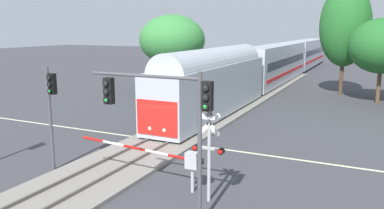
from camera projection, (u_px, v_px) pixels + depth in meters
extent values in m
plane|color=#3D3D42|center=(165.00, 141.00, 24.35)|extent=(220.00, 220.00, 0.00)
cube|color=beige|center=(165.00, 141.00, 24.35)|extent=(44.00, 0.20, 0.01)
cube|color=gray|center=(165.00, 140.00, 24.34)|extent=(4.40, 80.00, 0.18)
cube|color=#56514C|center=(155.00, 136.00, 24.61)|extent=(0.10, 80.00, 0.14)
cube|color=#56514C|center=(175.00, 139.00, 24.00)|extent=(0.10, 80.00, 0.14)
cube|color=#B2B7C1|center=(213.00, 88.00, 30.91)|extent=(3.00, 17.70, 3.90)
cube|color=red|center=(157.00, 118.00, 23.17)|extent=(2.76, 0.08, 2.15)
cylinder|color=#B2B7C1|center=(214.00, 65.00, 30.56)|extent=(2.76, 15.93, 2.76)
sphere|color=#F4F2CC|center=(150.00, 128.00, 23.50)|extent=(0.24, 0.24, 0.24)
sphere|color=#F4F2CC|center=(164.00, 130.00, 23.08)|extent=(0.24, 0.24, 0.24)
cube|color=#B7BCC6|center=(276.00, 63.00, 49.62)|extent=(3.00, 22.90, 4.60)
cube|color=black|center=(288.00, 61.00, 48.93)|extent=(0.04, 20.61, 0.90)
cube|color=red|center=(288.00, 72.00, 49.20)|extent=(0.04, 21.07, 0.36)
cube|color=#B7BCC6|center=(307.00, 53.00, 70.71)|extent=(3.00, 22.90, 4.60)
cube|color=black|center=(316.00, 51.00, 70.01)|extent=(0.04, 20.61, 0.90)
cube|color=red|center=(316.00, 59.00, 70.29)|extent=(0.04, 21.07, 0.36)
cylinder|color=#B7B7BC|center=(192.00, 180.00, 16.65)|extent=(0.14, 0.14, 1.10)
cube|color=#B7B7BC|center=(192.00, 160.00, 16.48)|extent=(0.56, 0.40, 0.70)
sphere|color=black|center=(200.00, 161.00, 16.33)|extent=(0.36, 0.36, 0.36)
cylinder|color=red|center=(180.00, 158.00, 16.72)|extent=(1.17, 0.12, 0.18)
cylinder|color=white|center=(157.00, 153.00, 17.20)|extent=(1.17, 0.12, 0.18)
cylinder|color=red|center=(135.00, 148.00, 17.68)|extent=(1.17, 0.12, 0.18)
cylinder|color=white|center=(114.00, 144.00, 18.16)|extent=(1.17, 0.12, 0.18)
cylinder|color=red|center=(94.00, 139.00, 18.64)|extent=(1.17, 0.12, 0.18)
sphere|color=red|center=(84.00, 137.00, 18.88)|extent=(0.14, 0.14, 0.14)
cylinder|color=#B2B2B7|center=(209.00, 159.00, 15.58)|extent=(0.14, 0.14, 3.60)
cube|color=white|center=(209.00, 124.00, 15.29)|extent=(0.98, 0.05, 0.98)
cube|color=white|center=(209.00, 124.00, 15.29)|extent=(0.98, 0.05, 0.98)
cube|color=#B2B2B7|center=(209.00, 149.00, 15.50)|extent=(1.10, 0.08, 0.08)
cylinder|color=black|center=(196.00, 148.00, 15.64)|extent=(0.26, 0.18, 0.26)
cylinder|color=black|center=(221.00, 151.00, 15.18)|extent=(0.26, 0.18, 0.26)
sphere|color=red|center=(195.00, 148.00, 15.56)|extent=(0.20, 0.20, 0.20)
sphere|color=red|center=(220.00, 152.00, 15.09)|extent=(0.20, 0.20, 0.20)
cone|color=black|center=(210.00, 112.00, 15.21)|extent=(0.28, 0.28, 0.22)
cylinder|color=#4C4C51|center=(200.00, 152.00, 13.38)|extent=(0.16, 0.16, 5.55)
cube|color=black|center=(208.00, 96.00, 12.89)|extent=(0.34, 0.26, 1.00)
sphere|color=#262626|center=(206.00, 87.00, 12.69)|extent=(0.20, 0.20, 0.20)
cylinder|color=black|center=(205.00, 87.00, 12.66)|extent=(0.24, 0.10, 0.24)
sphere|color=#262626|center=(206.00, 97.00, 12.75)|extent=(0.20, 0.20, 0.20)
cylinder|color=black|center=(205.00, 97.00, 12.73)|extent=(0.24, 0.10, 0.24)
sphere|color=green|center=(206.00, 106.00, 12.81)|extent=(0.20, 0.20, 0.20)
cylinder|color=black|center=(205.00, 106.00, 12.79)|extent=(0.24, 0.10, 0.24)
cylinder|color=#4C4C51|center=(144.00, 76.00, 13.83)|extent=(4.43, 0.12, 0.12)
cube|color=black|center=(109.00, 91.00, 14.61)|extent=(0.34, 0.26, 1.00)
sphere|color=#262626|center=(106.00, 83.00, 14.41)|extent=(0.20, 0.20, 0.20)
cylinder|color=black|center=(106.00, 83.00, 14.39)|extent=(0.24, 0.10, 0.24)
sphere|color=#262626|center=(107.00, 91.00, 14.48)|extent=(0.20, 0.20, 0.20)
cylinder|color=black|center=(106.00, 92.00, 14.45)|extent=(0.24, 0.10, 0.24)
sphere|color=green|center=(107.00, 100.00, 14.54)|extent=(0.20, 0.20, 0.20)
cylinder|color=black|center=(106.00, 100.00, 14.51)|extent=(0.24, 0.10, 0.24)
cylinder|color=#4C4C51|center=(50.00, 120.00, 18.93)|extent=(0.16, 0.16, 5.16)
cube|color=black|center=(52.00, 84.00, 18.47)|extent=(0.34, 0.26, 1.00)
sphere|color=#262626|center=(49.00, 78.00, 18.27)|extent=(0.20, 0.20, 0.20)
cylinder|color=black|center=(49.00, 78.00, 18.25)|extent=(0.24, 0.10, 0.24)
sphere|color=#262626|center=(50.00, 84.00, 18.34)|extent=(0.20, 0.20, 0.20)
cylinder|color=black|center=(49.00, 84.00, 18.31)|extent=(0.24, 0.10, 0.24)
sphere|color=green|center=(50.00, 91.00, 18.40)|extent=(0.20, 0.20, 0.20)
cylinder|color=black|center=(50.00, 91.00, 18.37)|extent=(0.24, 0.10, 0.24)
cylinder|color=#4C3828|center=(341.00, 76.00, 40.80)|extent=(0.39, 0.39, 4.10)
ellipsoid|color=#236628|center=(345.00, 25.00, 39.79)|extent=(5.10, 5.10, 8.44)
cylinder|color=#4C3828|center=(172.00, 75.00, 43.17)|extent=(0.63, 0.63, 3.68)
ellipsoid|color=#38843D|center=(172.00, 40.00, 42.42)|extent=(7.19, 7.19, 5.45)
cylinder|color=brown|center=(379.00, 85.00, 36.34)|extent=(0.36, 0.36, 3.47)
ellipsoid|color=#236628|center=(382.00, 46.00, 35.63)|extent=(6.03, 6.03, 5.10)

